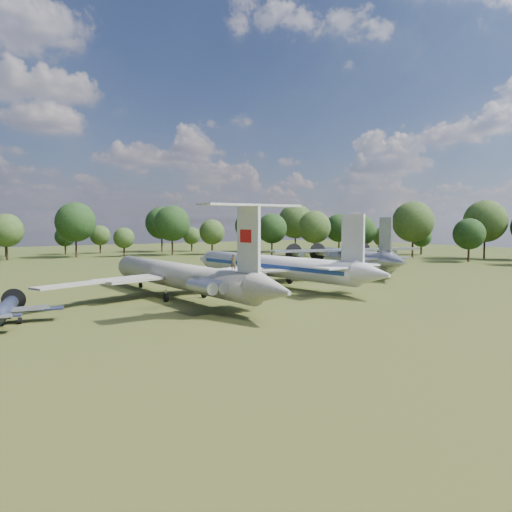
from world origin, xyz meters
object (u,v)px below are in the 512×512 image
an12_transport (349,261)px  small_prop_west (4,313)px  tu104_jet (272,270)px  person_on_il62 (233,263)px  il62_airliner (179,281)px

an12_transport → small_prop_west: 62.34m
tu104_jet → an12_transport: (21.56, 6.02, 0.00)m
small_prop_west → person_on_il62: size_ratio=7.91×
small_prop_west → an12_transport: bearing=29.4°
small_prop_west → person_on_il62: bearing=-3.3°
il62_airliner → small_prop_west: (-20.62, -6.12, -1.21)m
tu104_jet → an12_transport: an12_transport is taller
an12_transport → person_on_il62: 45.26m
an12_transport → small_prop_west: an12_transport is taller
il62_airliner → person_on_il62: (0.81, -12.64, 3.17)m
an12_transport → person_on_il62: bearing=-136.9°
il62_airliner → small_prop_west: bearing=-167.1°
tu104_jet → person_on_il62: (-16.98, -17.49, 3.15)m
il62_airliner → an12_transport: 40.82m
person_on_il62 → il62_airliner: bearing=-77.3°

